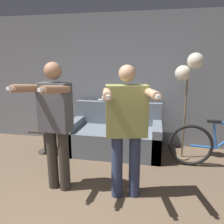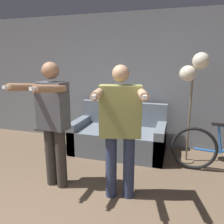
# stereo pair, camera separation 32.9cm
# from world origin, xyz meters

# --- Properties ---
(wall_back) EXTENTS (10.00, 0.05, 2.60)m
(wall_back) POSITION_xyz_m (0.00, 3.20, 1.30)
(wall_back) COLOR gray
(wall_back) RESTS_ON ground_plane
(couch) EXTENTS (1.70, 0.88, 0.90)m
(couch) POSITION_xyz_m (0.28, 2.67, 0.29)
(couch) COLOR slate
(couch) RESTS_ON ground_plane
(person_left) EXTENTS (0.51, 0.71, 1.68)m
(person_left) POSITION_xyz_m (-0.24, 1.28, 0.97)
(person_left) COLOR #38332D
(person_left) RESTS_ON ground_plane
(person_right) EXTENTS (0.66, 0.77, 1.65)m
(person_right) POSITION_xyz_m (0.67, 1.29, 0.96)
(person_right) COLOR #2D3856
(person_right) RESTS_ON ground_plane
(cat) EXTENTS (0.41, 0.13, 0.18)m
(cat) POSITION_xyz_m (0.11, 3.00, 0.99)
(cat) COLOR silver
(cat) RESTS_ON couch
(floor_lamp) EXTENTS (0.44, 0.26, 1.82)m
(floor_lamp) POSITION_xyz_m (1.51, 2.61, 1.51)
(floor_lamp) COLOR #756047
(floor_lamp) RESTS_ON ground_plane
(side_table) EXTENTS (0.42, 0.42, 0.46)m
(side_table) POSITION_xyz_m (-1.01, 2.39, 0.33)
(side_table) COLOR #38332D
(side_table) RESTS_ON ground_plane
(cup) EXTENTS (0.09, 0.09, 0.11)m
(cup) POSITION_xyz_m (-1.05, 2.44, 0.52)
(cup) COLOR #B7473D
(cup) RESTS_ON side_table
(bicycle) EXTENTS (1.72, 0.07, 0.80)m
(bicycle) POSITION_xyz_m (2.10, 2.33, 0.37)
(bicycle) COLOR black
(bicycle) RESTS_ON ground_plane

